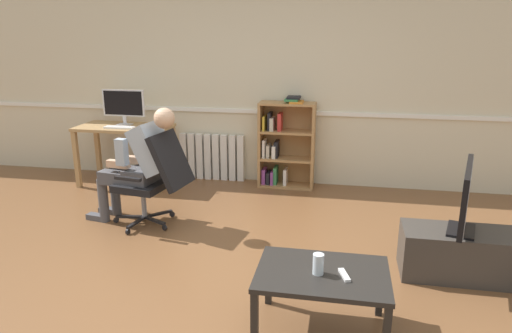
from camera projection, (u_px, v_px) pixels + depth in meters
name	position (u px, v px, depth m)	size (l,w,h in m)	color
ground_plane	(217.00, 279.00, 3.70)	(18.00, 18.00, 0.00)	brown
back_wall	(271.00, 77.00, 5.82)	(12.00, 0.13, 2.70)	beige
computer_desk	(125.00, 135.00, 5.87)	(1.16, 0.60, 0.76)	tan
imac_monitor	(123.00, 104.00, 5.84)	(0.55, 0.14, 0.44)	silver
keyboard	(119.00, 127.00, 5.70)	(0.37, 0.12, 0.02)	white
computer_mouse	(142.00, 127.00, 5.67)	(0.06, 0.10, 0.03)	white
bookshelf	(284.00, 145.00, 5.82)	(0.69, 0.29, 1.14)	#AD7F4C
radiator	(212.00, 157.00, 6.15)	(0.86, 0.08, 0.61)	white
office_chair	(155.00, 176.00, 4.59)	(0.84, 0.62, 0.97)	black
person_seated	(139.00, 162.00, 4.62)	(1.03, 0.47, 1.21)	#4C4C51
tv_stand	(458.00, 254.00, 3.70)	(0.88, 0.41, 0.39)	#3D3833
tv_screen	(465.00, 198.00, 3.57)	(0.28, 0.78, 0.53)	black
coffee_table	(322.00, 279.00, 2.95)	(0.83, 0.59, 0.43)	black
drinking_glass	(318.00, 264.00, 2.89)	(0.07, 0.07, 0.13)	silver
spare_remote	(344.00, 275.00, 2.88)	(0.04, 0.15, 0.02)	white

